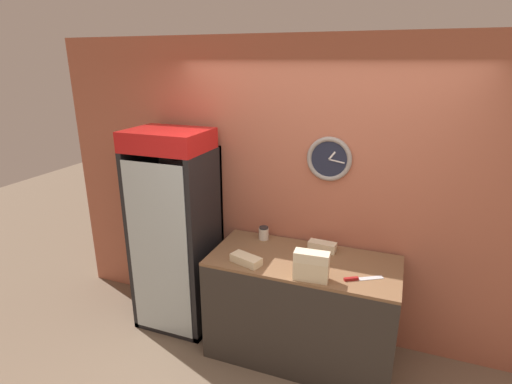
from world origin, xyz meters
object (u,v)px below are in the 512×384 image
at_px(sandwich_stack_bottom, 311,275).
at_px(sandwich_stack_top, 312,257).
at_px(beverage_cooler, 178,222).
at_px(chefs_knife, 358,279).
at_px(condiment_jar, 264,233).
at_px(sandwich_flat_right, 322,246).
at_px(sandwich_stack_middle, 311,266).
at_px(sandwich_flat_left, 246,260).

bearing_deg(sandwich_stack_bottom, sandwich_stack_top, 0.00).
distance_m(beverage_cooler, chefs_knife, 1.74).
distance_m(beverage_cooler, condiment_jar, 0.83).
relative_size(sandwich_flat_right, chefs_knife, 0.85).
height_order(sandwich_stack_middle, sandwich_stack_top, sandwich_stack_top).
xyz_separation_m(sandwich_stack_top, sandwich_flat_left, (-0.55, 0.06, -0.16)).
distance_m(beverage_cooler, sandwich_flat_left, 0.90).
bearing_deg(sandwich_stack_top, sandwich_flat_left, 174.09).
height_order(sandwich_flat_left, condiment_jar, condiment_jar).
xyz_separation_m(sandwich_stack_bottom, sandwich_stack_middle, (0.00, 0.00, 0.08)).
distance_m(chefs_knife, condiment_jar, 1.00).
bearing_deg(sandwich_flat_left, sandwich_flat_right, 40.51).
relative_size(sandwich_stack_top, condiment_jar, 2.21).
distance_m(beverage_cooler, sandwich_flat_right, 1.37).
bearing_deg(condiment_jar, sandwich_flat_left, -87.19).
distance_m(sandwich_flat_right, chefs_knife, 0.52).
relative_size(beverage_cooler, sandwich_stack_middle, 7.19).
xyz_separation_m(sandwich_stack_middle, condiment_jar, (-0.57, 0.54, -0.05)).
xyz_separation_m(sandwich_stack_top, chefs_knife, (0.33, 0.12, -0.18)).
relative_size(beverage_cooler, sandwich_flat_left, 6.85).
xyz_separation_m(sandwich_stack_bottom, sandwich_stack_top, (0.00, 0.00, 0.15)).
bearing_deg(sandwich_flat_left, sandwich_stack_middle, -5.91).
xyz_separation_m(beverage_cooler, chefs_knife, (1.72, -0.27, -0.10)).
height_order(sandwich_stack_top, sandwich_flat_right, sandwich_stack_top).
distance_m(sandwich_stack_middle, sandwich_flat_right, 0.51).
relative_size(sandwich_flat_right, condiment_jar, 2.00).
distance_m(sandwich_stack_middle, sandwich_stack_top, 0.08).
xyz_separation_m(chefs_knife, condiment_jar, (-0.90, 0.42, 0.05)).
height_order(sandwich_stack_top, sandwich_flat_left, sandwich_stack_top).
bearing_deg(condiment_jar, sandwich_stack_middle, -43.52).
bearing_deg(sandwich_stack_bottom, sandwich_flat_left, 174.09).
bearing_deg(chefs_knife, condiment_jar, 155.11).
distance_m(sandwich_stack_top, sandwich_flat_left, 0.57).
height_order(sandwich_stack_middle, condiment_jar, sandwich_stack_middle).
bearing_deg(sandwich_flat_left, chefs_knife, 4.28).
distance_m(sandwich_stack_bottom, condiment_jar, 0.79).
distance_m(sandwich_flat_left, condiment_jar, 0.49).
xyz_separation_m(beverage_cooler, sandwich_flat_left, (0.83, -0.33, -0.08)).
xyz_separation_m(sandwich_stack_bottom, condiment_jar, (-0.57, 0.54, 0.02)).
height_order(sandwich_stack_middle, sandwich_flat_right, sandwich_stack_middle).
relative_size(sandwich_stack_bottom, chefs_knife, 0.94).
xyz_separation_m(beverage_cooler, condiment_jar, (0.81, 0.15, -0.05)).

